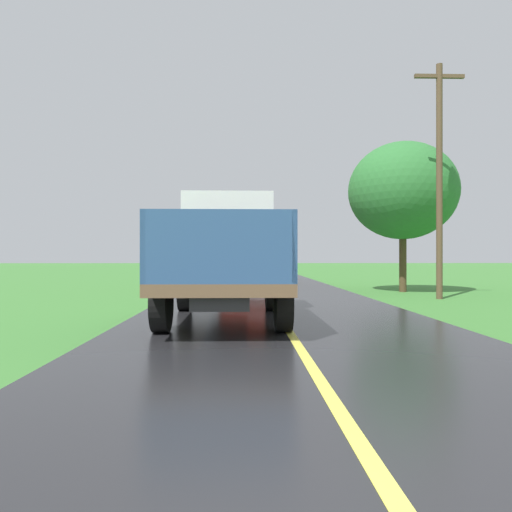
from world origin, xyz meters
TOP-DOWN VIEW (x-y plane):
  - banana_truck_near at (-1.15, 8.95)m, footprint 2.38×5.82m
  - banana_truck_far at (-0.60, 21.40)m, footprint 2.38×5.81m
  - utility_pole_roadside at (5.61, 13.76)m, footprint 1.63×0.20m
  - roadside_tree_near_left at (5.47, 16.95)m, footprint 4.23×4.23m

SIDE VIEW (x-z plane):
  - banana_truck_far at x=-0.60m, z-range 0.07..2.87m
  - banana_truck_near at x=-1.15m, z-range 0.08..2.88m
  - roadside_tree_near_left at x=5.47m, z-range 1.02..6.89m
  - utility_pole_roadside at x=5.61m, z-range 0.24..7.92m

